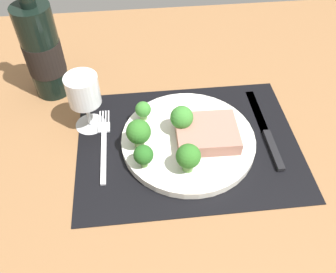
{
  "coord_description": "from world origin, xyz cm",
  "views": [
    {
      "loc": [
        -9.0,
        -46.02,
        54.03
      ],
      "look_at": [
        -3.96,
        0.68,
        1.9
      ],
      "focal_mm": 38.04,
      "sensor_mm": 36.0,
      "label": 1
    }
  ],
  "objects": [
    {
      "name": "ground_plane",
      "position": [
        0.0,
        0.0,
        -1.5
      ],
      "size": [
        140.0,
        110.0,
        3.0
      ],
      "primitive_type": "cube",
      "color": "brown"
    },
    {
      "name": "placemat",
      "position": [
        0.0,
        0.0,
        0.15
      ],
      "size": [
        43.93,
        33.0,
        0.3
      ],
      "primitive_type": "cube",
      "color": "black",
      "rests_on": "ground_plane"
    },
    {
      "name": "plate",
      "position": [
        0.0,
        0.0,
        1.1
      ],
      "size": [
        26.44,
        26.44,
        1.6
      ],
      "primitive_type": "cylinder",
      "color": "silver",
      "rests_on": "placemat"
    },
    {
      "name": "steak",
      "position": [
        3.49,
        -0.51,
        3.29
      ],
      "size": [
        12.08,
        10.04,
        2.77
      ],
      "primitive_type": "cube",
      "rotation": [
        0.0,
        0.0,
        -0.03
      ],
      "color": "#9E6B5B",
      "rests_on": "plate"
    },
    {
      "name": "broccoli_front_edge",
      "position": [
        -1.27,
        -7.61,
        5.4
      ],
      "size": [
        4.46,
        4.46,
        5.93
      ],
      "color": "#5B8942",
      "rests_on": "plate"
    },
    {
      "name": "broccoli_near_steak",
      "position": [
        -8.41,
        6.25,
        4.33
      ],
      "size": [
        3.23,
        3.23,
        4.19
      ],
      "color": "#6B994C",
      "rests_on": "plate"
    },
    {
      "name": "broccoli_near_fork",
      "position": [
        -1.17,
        1.84,
        5.67
      ],
      "size": [
        4.5,
        4.5,
        6.14
      ],
      "color": "#6B994C",
      "rests_on": "plate"
    },
    {
      "name": "broccoli_back_left",
      "position": [
        -9.63,
        -0.97,
        5.55
      ],
      "size": [
        4.69,
        4.69,
        6.17
      ],
      "color": "#6B994C",
      "rests_on": "plate"
    },
    {
      "name": "broccoli_center",
      "position": [
        -9.07,
        -5.87,
        4.76
      ],
      "size": [
        3.64,
        3.64,
        4.8
      ],
      "color": "#5B8942",
      "rests_on": "plate"
    },
    {
      "name": "fork",
      "position": [
        -16.72,
        1.42,
        0.55
      ],
      "size": [
        2.4,
        19.2,
        0.5
      ],
      "rotation": [
        0.0,
        0.0,
        -0.04
      ],
      "color": "silver",
      "rests_on": "placemat"
    },
    {
      "name": "knife",
      "position": [
        16.3,
        0.53,
        0.6
      ],
      "size": [
        1.8,
        23.0,
        0.8
      ],
      "rotation": [
        0.0,
        0.0,
        0.04
      ],
      "color": "black",
      "rests_on": "placemat"
    },
    {
      "name": "wine_bottle",
      "position": [
        -28.38,
        19.7,
        10.86
      ],
      "size": [
        7.95,
        7.95,
        30.92
      ],
      "color": "black",
      "rests_on": "ground_plane"
    },
    {
      "name": "wine_glass",
      "position": [
        -19.6,
        7.49,
        8.61
      ],
      "size": [
        6.41,
        6.41,
        12.55
      ],
      "color": "silver",
      "rests_on": "ground_plane"
    }
  ]
}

